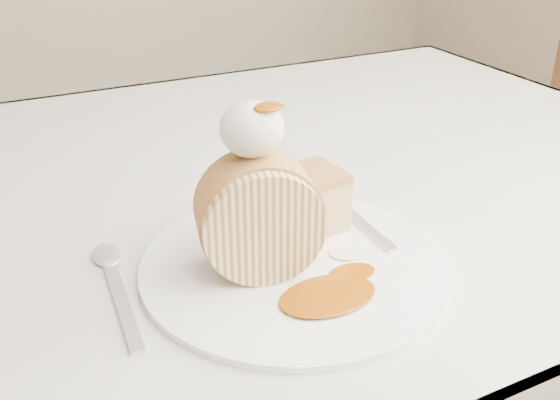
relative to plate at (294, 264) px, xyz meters
name	(u,v)px	position (x,y,z in m)	size (l,w,h in m)	color
table	(217,240)	(0.00, 0.22, -0.09)	(1.40, 0.90, 0.75)	beige
plate	(294,264)	(0.00, 0.00, 0.00)	(0.30, 0.30, 0.01)	white
roulade_slice	(260,218)	(-0.03, 0.00, 0.06)	(0.11, 0.11, 0.06)	beige
cake_chunk	(309,204)	(0.05, 0.05, 0.03)	(0.07, 0.06, 0.06)	#B67844
whipped_cream	(252,129)	(-0.03, 0.02, 0.14)	(0.06, 0.06, 0.05)	white
caramel_drizzle	(268,100)	(-0.02, 0.01, 0.17)	(0.03, 0.02, 0.01)	#883F05
caramel_pool	(328,295)	(0.00, -0.07, 0.01)	(0.09, 0.06, 0.00)	#883F05
fork	(360,222)	(0.10, 0.03, 0.01)	(0.02, 0.18, 0.00)	silver
spoon	(123,306)	(-0.17, 0.01, 0.00)	(0.02, 0.17, 0.00)	silver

